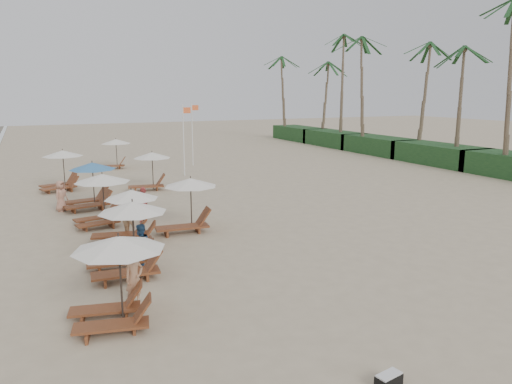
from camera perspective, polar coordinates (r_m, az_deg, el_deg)
name	(u,v)px	position (r m, az deg, el deg)	size (l,w,h in m)	color
ground	(286,253)	(18.09, 3.52, -7.03)	(160.00, 160.00, 0.00)	tan
shrub_hedge	(439,154)	(42.57, 20.50, 4.13)	(3.20, 53.00, 1.60)	#193D1C
palm_row	(438,38)	(43.05, 20.41, 16.39)	(7.00, 52.00, 12.30)	brown
lounger_station_0	(113,278)	(12.81, -16.28, -9.58)	(2.52, 2.30, 2.29)	brown
lounger_station_1	(126,242)	(16.17, -14.91, -5.65)	(2.63, 2.16, 2.38)	brown
lounger_station_2	(125,222)	(19.24, -14.99, -3.33)	(2.63, 2.40, 2.15)	brown
lounger_station_3	(99,197)	(22.37, -17.75, -0.61)	(2.56, 2.38, 2.28)	brown
lounger_station_4	(88,187)	(25.94, -18.95, 0.51)	(2.76, 2.30, 2.31)	brown
lounger_station_5	(60,171)	(31.28, -21.83, 2.31)	(2.70, 2.40, 2.38)	brown
inland_station_0	(186,202)	(20.56, -8.11, -1.18)	(2.88, 2.24, 2.22)	brown
inland_station_1	(149,168)	(29.89, -12.30, 2.73)	(2.81, 2.24, 2.22)	brown
inland_station_2	(114,150)	(39.05, -16.16, 4.67)	(2.69, 2.24, 2.22)	brown
beachgoer_near	(134,278)	(13.97, -13.97, -9.69)	(0.57, 0.37, 1.55)	tan
beachgoer_mid_a	(140,246)	(16.76, -13.27, -6.14)	(0.73, 0.57, 1.51)	#2E588C
beachgoer_mid_b	(128,220)	(20.30, -14.66, -3.14)	(0.96, 0.55, 1.48)	olive
beachgoer_far_a	(144,204)	(22.59, -12.88, -1.42)	(0.94, 0.39, 1.61)	#D45754
beachgoer_far_b	(61,196)	(25.83, -21.70, -0.42)	(0.75, 0.49, 1.54)	tan
duffel_bag	(389,381)	(10.71, 15.15, -20.40)	(0.60, 0.38, 0.31)	black
flag_pole_near	(184,137)	(34.29, -8.36, 6.34)	(0.60, 0.08, 4.93)	silver
flag_pole_far	(193,131)	(39.31, -7.37, 7.03)	(0.60, 0.08, 4.94)	silver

